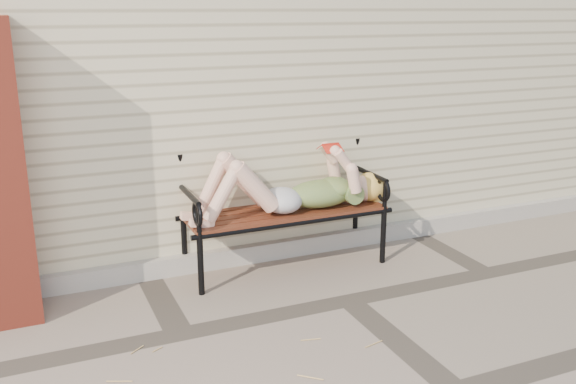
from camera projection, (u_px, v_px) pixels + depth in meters
name	position (u px, v px, depth m)	size (l,w,h in m)	color
ground	(349.00, 300.00, 4.65)	(80.00, 80.00, 0.00)	#75675A
house_wall	(219.00, 60.00, 6.88)	(8.00, 4.00, 3.00)	beige
foundation_strip	(295.00, 247.00, 5.49)	(8.00, 0.10, 0.15)	#A59E95
garden_bench	(280.00, 188.00, 5.18)	(1.76, 0.70, 1.14)	black
reading_woman	(288.00, 188.00, 5.05)	(1.66, 0.38, 0.52)	#0A3F48
straw_scatter	(279.00, 375.00, 3.71)	(2.88, 1.62, 0.01)	tan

